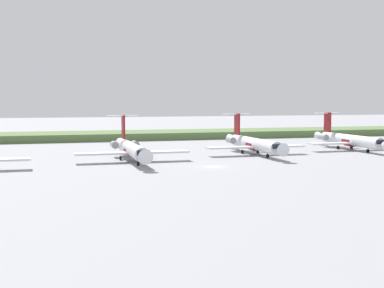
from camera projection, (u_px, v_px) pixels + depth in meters
name	position (u px, v px, depth m)	size (l,w,h in m)	color
ground_plane	(175.00, 151.00, 126.69)	(500.00, 500.00, 0.00)	#939399
grass_berm	(142.00, 135.00, 168.00)	(320.00, 20.00, 2.23)	#597542
regional_jet_second	(131.00, 149.00, 106.84)	(22.81, 31.00, 9.00)	silver
regional_jet_third	(253.00, 143.00, 119.85)	(22.81, 31.00, 9.00)	silver
regional_jet_fourth	(349.00, 140.00, 130.68)	(22.81, 31.00, 9.00)	silver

